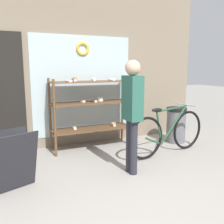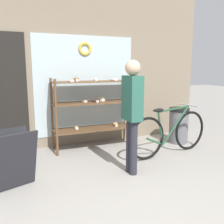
{
  "view_description": "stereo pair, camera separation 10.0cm",
  "coord_description": "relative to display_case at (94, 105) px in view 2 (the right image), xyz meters",
  "views": [
    {
      "loc": [
        -1.27,
        -2.14,
        1.5
      ],
      "look_at": [
        0.13,
        0.99,
        0.89
      ],
      "focal_mm": 40.0,
      "sensor_mm": 36.0,
      "label": 1
    },
    {
      "loc": [
        -1.18,
        -2.18,
        1.5
      ],
      "look_at": [
        0.13,
        0.99,
        0.89
      ],
      "focal_mm": 40.0,
      "sensor_mm": 36.0,
      "label": 2
    }
  ],
  "objects": [
    {
      "name": "trash_bin",
      "position": [
        1.67,
        -0.36,
        -0.43
      ],
      "size": [
        0.4,
        0.4,
        0.71
      ],
      "color": "slate",
      "rests_on": "ground_plane"
    },
    {
      "name": "pedestrian",
      "position": [
        0.11,
        -1.33,
        0.13
      ],
      "size": [
        0.21,
        0.32,
        1.6
      ],
      "rotation": [
        0.0,
        0.0,
        -1.56
      ],
      "color": "#282833",
      "rests_on": "ground_plane"
    },
    {
      "name": "bicycle",
      "position": [
        1.08,
        -0.88,
        -0.43
      ],
      "size": [
        1.72,
        0.46,
        0.85
      ],
      "rotation": [
        0.0,
        0.0,
        0.16
      ],
      "color": "black",
      "rests_on": "ground_plane"
    },
    {
      "name": "ground_plane",
      "position": [
        -0.27,
        -2.2,
        -0.81
      ],
      "size": [
        30.0,
        30.0,
        0.0
      ],
      "primitive_type": "plane",
      "color": "gray"
    },
    {
      "name": "sandwich_board",
      "position": [
        -1.49,
        -1.19,
        -0.44
      ],
      "size": [
        0.68,
        0.56,
        0.73
      ],
      "rotation": [
        0.0,
        0.0,
        0.35
      ],
      "color": "#232328",
      "rests_on": "ground_plane"
    },
    {
      "name": "display_case",
      "position": [
        0.0,
        0.0,
        0.0
      ],
      "size": [
        1.52,
        0.47,
        1.33
      ],
      "color": "brown",
      "rests_on": "ground_plane"
    },
    {
      "name": "storefront_facade",
      "position": [
        -0.3,
        0.37,
        1.09
      ],
      "size": [
        5.5,
        0.13,
        3.91
      ],
      "color": "gray",
      "rests_on": "ground_plane"
    }
  ]
}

